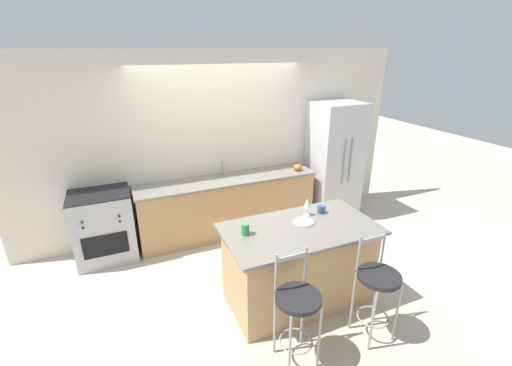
{
  "coord_description": "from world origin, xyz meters",
  "views": [
    {
      "loc": [
        -1.47,
        -4.2,
        2.72
      ],
      "look_at": [
        0.09,
        -0.55,
        1.13
      ],
      "focal_mm": 24.0,
      "sensor_mm": 36.0,
      "label": 1
    }
  ],
  "objects_px": {
    "bar_stool_far": "(377,285)",
    "coffee_mug": "(321,209)",
    "refrigerator": "(333,161)",
    "tumbler_cup": "(245,229)",
    "pumpkin_decoration": "(298,167)",
    "dinner_plate": "(303,222)",
    "wine_glass": "(307,203)",
    "oven_range": "(104,226)",
    "bar_stool_near": "(297,308)"
  },
  "relations": [
    {
      "from": "tumbler_cup",
      "to": "bar_stool_far",
      "type": "bearing_deg",
      "value": -39.79
    },
    {
      "from": "oven_range",
      "to": "coffee_mug",
      "type": "height_order",
      "value": "coffee_mug"
    },
    {
      "from": "wine_glass",
      "to": "coffee_mug",
      "type": "height_order",
      "value": "wine_glass"
    },
    {
      "from": "bar_stool_far",
      "to": "wine_glass",
      "type": "distance_m",
      "value": 1.11
    },
    {
      "from": "coffee_mug",
      "to": "tumbler_cup",
      "type": "bearing_deg",
      "value": -173.31
    },
    {
      "from": "bar_stool_far",
      "to": "pumpkin_decoration",
      "type": "distance_m",
      "value": 2.51
    },
    {
      "from": "tumbler_cup",
      "to": "pumpkin_decoration",
      "type": "distance_m",
      "value": 2.19
    },
    {
      "from": "bar_stool_near",
      "to": "wine_glass",
      "type": "height_order",
      "value": "wine_glass"
    },
    {
      "from": "tumbler_cup",
      "to": "pumpkin_decoration",
      "type": "relative_size",
      "value": 0.93
    },
    {
      "from": "coffee_mug",
      "to": "tumbler_cup",
      "type": "distance_m",
      "value": 0.99
    },
    {
      "from": "refrigerator",
      "to": "oven_range",
      "type": "bearing_deg",
      "value": 179.28
    },
    {
      "from": "coffee_mug",
      "to": "pumpkin_decoration",
      "type": "relative_size",
      "value": 0.85
    },
    {
      "from": "bar_stool_near",
      "to": "coffee_mug",
      "type": "xyz_separation_m",
      "value": [
        0.82,
        0.93,
        0.38
      ]
    },
    {
      "from": "refrigerator",
      "to": "bar_stool_far",
      "type": "height_order",
      "value": "refrigerator"
    },
    {
      "from": "oven_range",
      "to": "coffee_mug",
      "type": "bearing_deg",
      "value": -33.21
    },
    {
      "from": "oven_range",
      "to": "dinner_plate",
      "type": "height_order",
      "value": "oven_range"
    },
    {
      "from": "bar_stool_near",
      "to": "bar_stool_far",
      "type": "height_order",
      "value": "same"
    },
    {
      "from": "bar_stool_near",
      "to": "tumbler_cup",
      "type": "bearing_deg",
      "value": 101.57
    },
    {
      "from": "bar_stool_near",
      "to": "coffee_mug",
      "type": "relative_size",
      "value": 9.82
    },
    {
      "from": "dinner_plate",
      "to": "tumbler_cup",
      "type": "bearing_deg",
      "value": 179.12
    },
    {
      "from": "bar_stool_far",
      "to": "bar_stool_near",
      "type": "bearing_deg",
      "value": 177.5
    },
    {
      "from": "bar_stool_near",
      "to": "dinner_plate",
      "type": "bearing_deg",
      "value": 57.4
    },
    {
      "from": "refrigerator",
      "to": "wine_glass",
      "type": "bearing_deg",
      "value": -133.26
    },
    {
      "from": "bar_stool_far",
      "to": "tumbler_cup",
      "type": "height_order",
      "value": "bar_stool_far"
    },
    {
      "from": "bar_stool_far",
      "to": "wine_glass",
      "type": "bearing_deg",
      "value": 102.5
    },
    {
      "from": "pumpkin_decoration",
      "to": "oven_range",
      "type": "bearing_deg",
      "value": 178.28
    },
    {
      "from": "coffee_mug",
      "to": "dinner_plate",
      "type": "bearing_deg",
      "value": -157.72
    },
    {
      "from": "refrigerator",
      "to": "dinner_plate",
      "type": "relative_size",
      "value": 8.18
    },
    {
      "from": "refrigerator",
      "to": "coffee_mug",
      "type": "relative_size",
      "value": 17.15
    },
    {
      "from": "dinner_plate",
      "to": "tumbler_cup",
      "type": "relative_size",
      "value": 1.91
    },
    {
      "from": "oven_range",
      "to": "bar_stool_near",
      "type": "xyz_separation_m",
      "value": [
        1.55,
        -2.48,
        0.11
      ]
    },
    {
      "from": "bar_stool_far",
      "to": "coffee_mug",
      "type": "height_order",
      "value": "bar_stool_far"
    },
    {
      "from": "pumpkin_decoration",
      "to": "coffee_mug",
      "type": "bearing_deg",
      "value": -109.81
    },
    {
      "from": "bar_stool_far",
      "to": "wine_glass",
      "type": "xyz_separation_m",
      "value": [
        -0.22,
        0.97,
        0.49
      ]
    },
    {
      "from": "bar_stool_near",
      "to": "wine_glass",
      "type": "distance_m",
      "value": 1.23
    },
    {
      "from": "wine_glass",
      "to": "coffee_mug",
      "type": "distance_m",
      "value": 0.21
    },
    {
      "from": "wine_glass",
      "to": "tumbler_cup",
      "type": "distance_m",
      "value": 0.82
    },
    {
      "from": "oven_range",
      "to": "bar_stool_near",
      "type": "relative_size",
      "value": 0.88
    },
    {
      "from": "oven_range",
      "to": "refrigerator",
      "type": "bearing_deg",
      "value": -0.72
    },
    {
      "from": "bar_stool_far",
      "to": "dinner_plate",
      "type": "distance_m",
      "value": 0.97
    },
    {
      "from": "dinner_plate",
      "to": "pumpkin_decoration",
      "type": "distance_m",
      "value": 1.8
    },
    {
      "from": "refrigerator",
      "to": "oven_range",
      "type": "relative_size",
      "value": 1.99
    },
    {
      "from": "bar_stool_near",
      "to": "pumpkin_decoration",
      "type": "relative_size",
      "value": 8.31
    },
    {
      "from": "wine_glass",
      "to": "refrigerator",
      "type": "bearing_deg",
      "value": 46.74
    },
    {
      "from": "tumbler_cup",
      "to": "pumpkin_decoration",
      "type": "bearing_deg",
      "value": 46.28
    },
    {
      "from": "refrigerator",
      "to": "bar_stool_far",
      "type": "relative_size",
      "value": 1.75
    },
    {
      "from": "refrigerator",
      "to": "coffee_mug",
      "type": "xyz_separation_m",
      "value": [
        -1.23,
        -1.51,
        0.02
      ]
    },
    {
      "from": "bar_stool_near",
      "to": "oven_range",
      "type": "bearing_deg",
      "value": 122.08
    },
    {
      "from": "refrigerator",
      "to": "pumpkin_decoration",
      "type": "xyz_separation_m",
      "value": [
        -0.7,
        -0.04,
        -0.01
      ]
    },
    {
      "from": "dinner_plate",
      "to": "bar_stool_far",
      "type": "bearing_deg",
      "value": -67.89
    }
  ]
}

